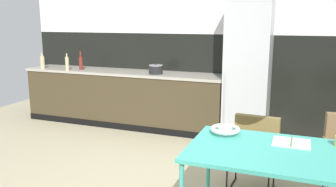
{
  "coord_description": "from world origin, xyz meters",
  "views": [
    {
      "loc": [
        1.17,
        -2.65,
        1.71
      ],
      "look_at": [
        -0.15,
        0.83,
        0.93
      ],
      "focal_mm": 37.7,
      "sensor_mm": 36.0,
      "label": 1
    }
  ],
  "objects": [
    {
      "name": "fruit_bowl",
      "position": [
        0.6,
        0.22,
        0.79
      ],
      "size": [
        0.25,
        0.25,
        0.07
      ],
      "color": "silver",
      "rests_on": "dining_table"
    },
    {
      "name": "open_book",
      "position": [
        1.14,
        0.19,
        0.75
      ],
      "size": [
        0.29,
        0.24,
        0.02
      ],
      "color": "white",
      "rests_on": "dining_table"
    },
    {
      "name": "refrigerator_column",
      "position": [
        0.47,
        2.38,
        1.03
      ],
      "size": [
        0.61,
        0.6,
        2.06
      ],
      "primitive_type": "cube",
      "color": "#ADAFB2",
      "rests_on": "ground"
    },
    {
      "name": "bottle_wine_green",
      "position": [
        -2.96,
        2.17,
        1.0
      ],
      "size": [
        0.07,
        0.07,
        0.27
      ],
      "color": "tan",
      "rests_on": "kitchen_counter"
    },
    {
      "name": "bottle_oil_tall",
      "position": [
        -2.44,
        2.15,
        1.01
      ],
      "size": [
        0.06,
        0.06,
        0.28
      ],
      "color": "tan",
      "rests_on": "kitchen_counter"
    },
    {
      "name": "cooking_pot",
      "position": [
        -0.91,
        2.29,
        0.96
      ],
      "size": [
        0.22,
        0.22,
        0.16
      ],
      "color": "black",
      "rests_on": "kitchen_counter"
    },
    {
      "name": "kitchen_counter",
      "position": [
        -1.54,
        2.38,
        0.45
      ],
      "size": [
        3.39,
        0.63,
        0.89
      ],
      "color": "#3D3220",
      "rests_on": "ground"
    },
    {
      "name": "dining_table",
      "position": [
        1.19,
        -0.02,
        0.7
      ],
      "size": [
        1.61,
        0.86,
        0.75
      ],
      "color": "teal",
      "rests_on": "ground"
    },
    {
      "name": "back_wall_splashback_dark",
      "position": [
        0.0,
        2.74,
        0.75
      ],
      "size": [
        6.73,
        0.12,
        1.49
      ],
      "primitive_type": "cube",
      "color": "black",
      "rests_on": "ground"
    },
    {
      "name": "bottle_vinegar_dark",
      "position": [
        -2.25,
        2.27,
        1.01
      ],
      "size": [
        0.06,
        0.06,
        0.31
      ],
      "color": "maroon",
      "rests_on": "kitchen_counter"
    },
    {
      "name": "armchair_near_window",
      "position": [
        0.78,
        0.83,
        0.48
      ],
      "size": [
        0.52,
        0.5,
        0.73
      ],
      "rotation": [
        0.0,
        0.0,
        3.08
      ],
      "color": "brown",
      "rests_on": "ground"
    },
    {
      "name": "pendant_lamp_over_table_near",
      "position": [
        1.19,
        -0.07,
        1.8
      ],
      "size": [
        0.37,
        0.37,
        1.24
      ],
      "color": "black"
    }
  ]
}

